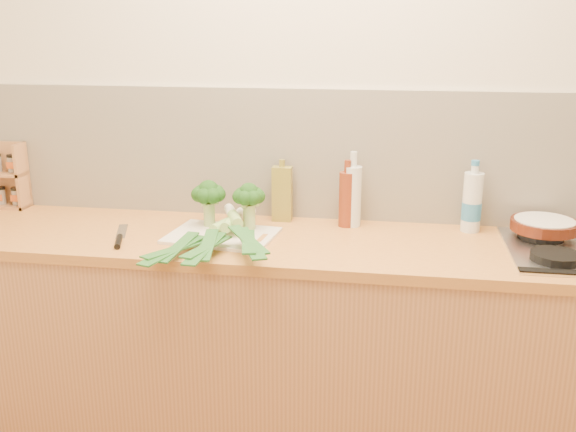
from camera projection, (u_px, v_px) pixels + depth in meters
name	position (u px, v px, depth m)	size (l,w,h in m)	color
room_shell	(318.00, 155.00, 2.64)	(3.50, 3.50, 3.50)	beige
counter	(307.00, 345.00, 2.58)	(3.20, 0.62, 0.90)	#B77D4C
chopping_board	(222.00, 236.00, 2.47)	(0.40, 0.29, 0.01)	beige
broccoli_left	(209.00, 195.00, 2.54)	(0.14, 0.14, 0.19)	#93B267
broccoli_right	(249.00, 197.00, 2.50)	(0.13, 0.13, 0.19)	#93B267
leek_front	(216.00, 229.00, 2.46)	(0.27, 0.71, 0.04)	white
leek_mid	(223.00, 230.00, 2.39)	(0.11, 0.63, 0.04)	white
leek_back	(239.00, 226.00, 2.38)	(0.29, 0.59, 0.04)	white
chefs_knife	(119.00, 239.00, 2.43)	(0.13, 0.30, 0.02)	silver
skillet	(545.00, 225.00, 2.42)	(0.36, 0.25, 0.04)	#48190C
spice_rack	(1.00, 179.00, 2.86)	(0.24, 0.10, 0.29)	#A56B46
oil_tin	(282.00, 193.00, 2.65)	(0.08, 0.05, 0.26)	olive
glass_bottle	(353.00, 195.00, 2.58)	(0.07, 0.07, 0.31)	silver
amber_bottle	(347.00, 198.00, 2.58)	(0.06, 0.06, 0.27)	maroon
water_bottle	(472.00, 204.00, 2.52)	(0.08, 0.08, 0.27)	silver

